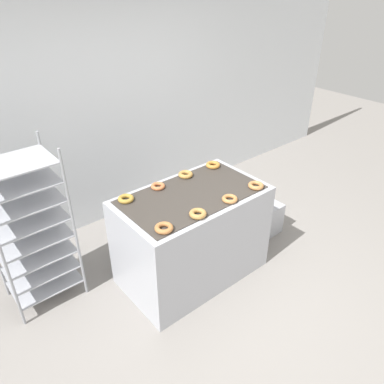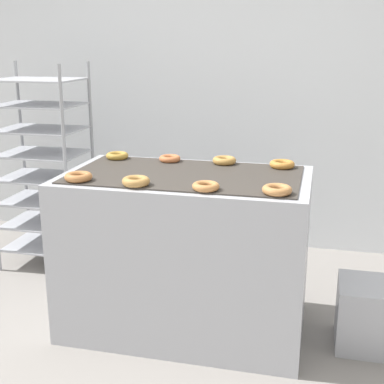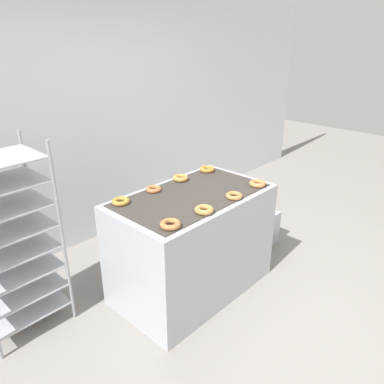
{
  "view_description": "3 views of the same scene",
  "coord_description": "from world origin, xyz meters",
  "px_view_note": "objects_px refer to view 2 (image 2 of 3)",
  "views": [
    {
      "loc": [
        -1.84,
        -1.57,
        2.67
      ],
      "look_at": [
        0.0,
        0.65,
        0.96
      ],
      "focal_mm": 35.0,
      "sensor_mm": 36.0,
      "label": 1
    },
    {
      "loc": [
        0.72,
        -2.15,
        1.65
      ],
      "look_at": [
        0.0,
        0.8,
        0.79
      ],
      "focal_mm": 50.0,
      "sensor_mm": 36.0,
      "label": 2
    },
    {
      "loc": [
        -2.07,
        -1.3,
        2.17
      ],
      "look_at": [
        0.0,
        0.65,
        0.96
      ],
      "focal_mm": 35.0,
      "sensor_mm": 36.0,
      "label": 3
    }
  ],
  "objects_px": {
    "donut_far_midright": "(224,160)",
    "fryer_machine": "(186,252)",
    "donut_near_right": "(277,190)",
    "donut_far_midleft": "(170,158)",
    "donut_far_left": "(117,156)",
    "donut_far_right": "(282,164)",
    "glaze_bin": "(373,315)",
    "donut_near_midleft": "(136,181)",
    "donut_near_midright": "(206,186)",
    "baking_rack_cart": "(43,166)",
    "donut_near_left": "(78,177)"
  },
  "relations": [
    {
      "from": "donut_near_midright",
      "to": "donut_far_midright",
      "type": "relative_size",
      "value": 0.97
    },
    {
      "from": "donut_near_right",
      "to": "donut_far_left",
      "type": "distance_m",
      "value": 1.19
    },
    {
      "from": "donut_far_left",
      "to": "donut_far_right",
      "type": "bearing_deg",
      "value": -0.15
    },
    {
      "from": "donut_far_midright",
      "to": "glaze_bin",
      "type": "bearing_deg",
      "value": -16.87
    },
    {
      "from": "fryer_machine",
      "to": "donut_near_left",
      "type": "relative_size",
      "value": 9.34
    },
    {
      "from": "donut_far_midright",
      "to": "donut_near_right",
      "type": "bearing_deg",
      "value": -57.92
    },
    {
      "from": "glaze_bin",
      "to": "donut_far_right",
      "type": "relative_size",
      "value": 2.72
    },
    {
      "from": "baking_rack_cart",
      "to": "donut_near_midright",
      "type": "bearing_deg",
      "value": -33.81
    },
    {
      "from": "glaze_bin",
      "to": "donut_far_right",
      "type": "bearing_deg",
      "value": 155.28
    },
    {
      "from": "glaze_bin",
      "to": "donut_near_left",
      "type": "distance_m",
      "value": 1.79
    },
    {
      "from": "glaze_bin",
      "to": "donut_near_left",
      "type": "relative_size",
      "value": 2.69
    },
    {
      "from": "baking_rack_cart",
      "to": "donut_far_midleft",
      "type": "xyz_separation_m",
      "value": [
        1.08,
        -0.38,
        0.19
      ]
    },
    {
      "from": "donut_far_right",
      "to": "baking_rack_cart",
      "type": "bearing_deg",
      "value": 167.8
    },
    {
      "from": "donut_near_left",
      "to": "donut_far_left",
      "type": "distance_m",
      "value": 0.56
    },
    {
      "from": "donut_near_midleft",
      "to": "donut_near_midright",
      "type": "distance_m",
      "value": 0.37
    },
    {
      "from": "fryer_machine",
      "to": "donut_near_midleft",
      "type": "xyz_separation_m",
      "value": [
        -0.19,
        -0.3,
        0.49
      ]
    },
    {
      "from": "donut_near_left",
      "to": "donut_far_left",
      "type": "relative_size",
      "value": 1.05
    },
    {
      "from": "donut_near_left",
      "to": "donut_far_right",
      "type": "relative_size",
      "value": 1.01
    },
    {
      "from": "fryer_machine",
      "to": "donut_near_right",
      "type": "xyz_separation_m",
      "value": [
        0.53,
        -0.29,
        0.49
      ]
    },
    {
      "from": "donut_near_right",
      "to": "donut_far_midleft",
      "type": "relative_size",
      "value": 1.11
    },
    {
      "from": "donut_far_midright",
      "to": "donut_far_right",
      "type": "distance_m",
      "value": 0.35
    },
    {
      "from": "donut_near_midleft",
      "to": "donut_far_midright",
      "type": "xyz_separation_m",
      "value": [
        0.35,
        0.6,
        -0.0
      ]
    },
    {
      "from": "fryer_machine",
      "to": "baking_rack_cart",
      "type": "height_order",
      "value": "baking_rack_cart"
    },
    {
      "from": "donut_near_left",
      "to": "donut_far_midleft",
      "type": "height_order",
      "value": "donut_near_left"
    },
    {
      "from": "glaze_bin",
      "to": "donut_far_left",
      "type": "bearing_deg",
      "value": 170.71
    },
    {
      "from": "donut_near_midleft",
      "to": "donut_far_midright",
      "type": "relative_size",
      "value": 1.01
    },
    {
      "from": "donut_far_midright",
      "to": "donut_far_right",
      "type": "xyz_separation_m",
      "value": [
        0.35,
        -0.02,
        -0.0
      ]
    },
    {
      "from": "glaze_bin",
      "to": "donut_near_right",
      "type": "distance_m",
      "value": 0.99
    },
    {
      "from": "donut_far_midright",
      "to": "fryer_machine",
      "type": "bearing_deg",
      "value": -118.95
    },
    {
      "from": "donut_near_right",
      "to": "donut_far_midright",
      "type": "bearing_deg",
      "value": 122.08
    },
    {
      "from": "glaze_bin",
      "to": "donut_far_midleft",
      "type": "xyz_separation_m",
      "value": [
        -1.24,
        0.26,
        0.77
      ]
    },
    {
      "from": "fryer_machine",
      "to": "donut_far_left",
      "type": "relative_size",
      "value": 9.83
    },
    {
      "from": "donut_near_left",
      "to": "donut_near_right",
      "type": "xyz_separation_m",
      "value": [
        1.04,
        -0.01,
        -0.0
      ]
    },
    {
      "from": "donut_far_left",
      "to": "donut_far_midright",
      "type": "height_order",
      "value": "donut_far_midright"
    },
    {
      "from": "donut_near_left",
      "to": "donut_near_midleft",
      "type": "height_order",
      "value": "donut_near_midleft"
    },
    {
      "from": "donut_far_midleft",
      "to": "donut_near_midleft",
      "type": "bearing_deg",
      "value": -91.26
    },
    {
      "from": "donut_near_midleft",
      "to": "donut_near_midright",
      "type": "relative_size",
      "value": 1.05
    },
    {
      "from": "donut_far_left",
      "to": "donut_near_midright",
      "type": "bearing_deg",
      "value": -39.79
    },
    {
      "from": "fryer_machine",
      "to": "donut_near_midright",
      "type": "distance_m",
      "value": 0.6
    },
    {
      "from": "fryer_machine",
      "to": "donut_far_midright",
      "type": "relative_size",
      "value": 9.67
    },
    {
      "from": "fryer_machine",
      "to": "donut_near_right",
      "type": "bearing_deg",
      "value": -28.42
    },
    {
      "from": "donut_near_midright",
      "to": "donut_near_right",
      "type": "distance_m",
      "value": 0.35
    },
    {
      "from": "donut_far_left",
      "to": "baking_rack_cart",
      "type": "bearing_deg",
      "value": 152.76
    },
    {
      "from": "baking_rack_cart",
      "to": "donut_far_right",
      "type": "distance_m",
      "value": 1.81
    },
    {
      "from": "glaze_bin",
      "to": "donut_near_midleft",
      "type": "bearing_deg",
      "value": -165.61
    },
    {
      "from": "donut_near_midright",
      "to": "donut_far_midleft",
      "type": "xyz_separation_m",
      "value": [
        -0.35,
        0.58,
        -0.0
      ]
    },
    {
      "from": "donut_near_midright",
      "to": "donut_far_right",
      "type": "distance_m",
      "value": 0.66
    },
    {
      "from": "baking_rack_cart",
      "to": "donut_far_right",
      "type": "bearing_deg",
      "value": -12.2
    },
    {
      "from": "donut_near_right",
      "to": "donut_far_midleft",
      "type": "height_order",
      "value": "donut_near_right"
    },
    {
      "from": "donut_near_right",
      "to": "donut_far_midleft",
      "type": "bearing_deg",
      "value": 140.9
    }
  ]
}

